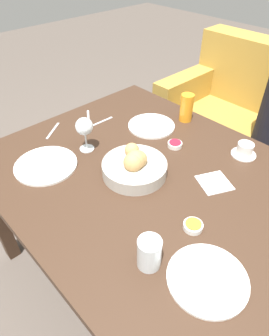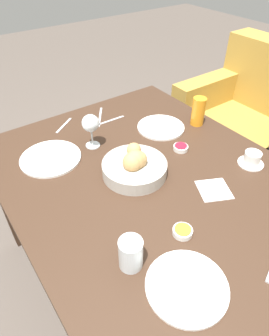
{
  "view_description": "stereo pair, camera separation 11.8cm",
  "coord_description": "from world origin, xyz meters",
  "px_view_note": "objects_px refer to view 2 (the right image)",
  "views": [
    {
      "loc": [
        0.59,
        -0.67,
        1.5
      ],
      "look_at": [
        -0.07,
        -0.05,
        0.74
      ],
      "focal_mm": 32.0,
      "sensor_mm": 36.0,
      "label": 1
    },
    {
      "loc": [
        0.67,
        -0.58,
        1.5
      ],
      "look_at": [
        -0.07,
        -0.05,
        0.74
      ],
      "focal_mm": 32.0,
      "sensor_mm": 36.0,
      "label": 2
    }
  ],
  "objects_px": {
    "bread_basket": "(135,166)",
    "juice_glass": "(198,111)",
    "plate_far_center": "(161,127)",
    "jam_bowl_honey": "(183,231)",
    "fork_silver": "(100,117)",
    "water_tumbler": "(131,254)",
    "coffee_cup": "(252,159)",
    "plate_near_left": "(51,158)",
    "spoon_coffee": "(64,125)",
    "wine_glass": "(91,124)",
    "knife_silver": "(107,122)",
    "napkin": "(214,190)",
    "plate_near_right": "(187,286)",
    "jam_bowl_berry": "(181,148)"
  },
  "relations": [
    {
      "from": "plate_near_left",
      "to": "knife_silver",
      "type": "relative_size",
      "value": 1.33
    },
    {
      "from": "jam_bowl_berry",
      "to": "wine_glass",
      "type": "bearing_deg",
      "value": -130.1
    },
    {
      "from": "water_tumbler",
      "to": "napkin",
      "type": "distance_m",
      "value": 0.44
    },
    {
      "from": "plate_near_right",
      "to": "wine_glass",
      "type": "xyz_separation_m",
      "value": [
        -0.74,
        0.13,
        0.11
      ]
    },
    {
      "from": "plate_far_center",
      "to": "fork_silver",
      "type": "bearing_deg",
      "value": -144.79
    },
    {
      "from": "jam_bowl_honey",
      "to": "napkin",
      "type": "height_order",
      "value": "jam_bowl_honey"
    },
    {
      "from": "bread_basket",
      "to": "juice_glass",
      "type": "bearing_deg",
      "value": 105.44
    },
    {
      "from": "bread_basket",
      "to": "coffee_cup",
      "type": "bearing_deg",
      "value": 61.74
    },
    {
      "from": "plate_near_left",
      "to": "jam_bowl_honey",
      "type": "height_order",
      "value": "jam_bowl_honey"
    },
    {
      "from": "wine_glass",
      "to": "spoon_coffee",
      "type": "distance_m",
      "value": 0.26
    },
    {
      "from": "juice_glass",
      "to": "fork_silver",
      "type": "xyz_separation_m",
      "value": [
        -0.34,
        -0.36,
        -0.07
      ]
    },
    {
      "from": "water_tumbler",
      "to": "spoon_coffee",
      "type": "distance_m",
      "value": 0.85
    },
    {
      "from": "wine_glass",
      "to": "napkin",
      "type": "relative_size",
      "value": 1.02
    },
    {
      "from": "fork_silver",
      "to": "spoon_coffee",
      "type": "bearing_deg",
      "value": -100.01
    },
    {
      "from": "plate_far_center",
      "to": "napkin",
      "type": "distance_m",
      "value": 0.47
    },
    {
      "from": "plate_near_left",
      "to": "jam_bowl_honey",
      "type": "bearing_deg",
      "value": 16.69
    },
    {
      "from": "jam_bowl_honey",
      "to": "spoon_coffee",
      "type": "xyz_separation_m",
      "value": [
        -0.84,
        -0.02,
        -0.01
      ]
    },
    {
      "from": "plate_near_left",
      "to": "fork_silver",
      "type": "height_order",
      "value": "plate_near_left"
    },
    {
      "from": "spoon_coffee",
      "to": "bread_basket",
      "type": "bearing_deg",
      "value": 7.98
    },
    {
      "from": "plate_near_left",
      "to": "jam_bowl_berry",
      "type": "distance_m",
      "value": 0.57
    },
    {
      "from": "jam_bowl_berry",
      "to": "napkin",
      "type": "relative_size",
      "value": 0.43
    },
    {
      "from": "plate_far_center",
      "to": "spoon_coffee",
      "type": "distance_m",
      "value": 0.48
    },
    {
      "from": "water_tumbler",
      "to": "coffee_cup",
      "type": "bearing_deg",
      "value": 97.92
    },
    {
      "from": "juice_glass",
      "to": "coffee_cup",
      "type": "relative_size",
      "value": 1.32
    },
    {
      "from": "juice_glass",
      "to": "spoon_coffee",
      "type": "bearing_deg",
      "value": -124.2
    },
    {
      "from": "bread_basket",
      "to": "napkin",
      "type": "xyz_separation_m",
      "value": [
        0.25,
        0.19,
        -0.04
      ]
    },
    {
      "from": "bread_basket",
      "to": "plate_near_right",
      "type": "distance_m",
      "value": 0.51
    },
    {
      "from": "wine_glass",
      "to": "plate_near_left",
      "type": "bearing_deg",
      "value": -95.74
    },
    {
      "from": "plate_far_center",
      "to": "jam_bowl_honey",
      "type": "xyz_separation_m",
      "value": [
        0.54,
        -0.35,
        0.01
      ]
    },
    {
      "from": "wine_glass",
      "to": "jam_bowl_berry",
      "type": "xyz_separation_m",
      "value": [
        0.25,
        0.3,
        -0.1
      ]
    },
    {
      "from": "plate_near_left",
      "to": "spoon_coffee",
      "type": "relative_size",
      "value": 2.09
    },
    {
      "from": "bread_basket",
      "to": "plate_near_left",
      "type": "distance_m",
      "value": 0.37
    },
    {
      "from": "plate_near_right",
      "to": "jam_bowl_berry",
      "type": "xyz_separation_m",
      "value": [
        -0.49,
        0.43,
        0.01
      ]
    },
    {
      "from": "bread_basket",
      "to": "coffee_cup",
      "type": "relative_size",
      "value": 2.43
    },
    {
      "from": "fork_silver",
      "to": "plate_near_left",
      "type": "bearing_deg",
      "value": -62.56
    },
    {
      "from": "coffee_cup",
      "to": "napkin",
      "type": "bearing_deg",
      "value": -85.19
    },
    {
      "from": "juice_glass",
      "to": "spoon_coffee",
      "type": "xyz_separation_m",
      "value": [
        -0.37,
        -0.55,
        -0.07
      ]
    },
    {
      "from": "knife_silver",
      "to": "napkin",
      "type": "xyz_separation_m",
      "value": [
        0.66,
        0.06,
        0.0
      ]
    },
    {
      "from": "knife_silver",
      "to": "wine_glass",
      "type": "bearing_deg",
      "value": -49.45
    },
    {
      "from": "water_tumbler",
      "to": "knife_silver",
      "type": "bearing_deg",
      "value": 153.08
    },
    {
      "from": "bread_basket",
      "to": "juice_glass",
      "type": "distance_m",
      "value": 0.5
    },
    {
      "from": "juice_glass",
      "to": "spoon_coffee",
      "type": "distance_m",
      "value": 0.67
    },
    {
      "from": "bread_basket",
      "to": "plate_far_center",
      "type": "distance_m",
      "value": 0.37
    },
    {
      "from": "jam_bowl_honey",
      "to": "fork_silver",
      "type": "xyz_separation_m",
      "value": [
        -0.8,
        0.17,
        -0.01
      ]
    },
    {
      "from": "plate_far_center",
      "to": "jam_bowl_honey",
      "type": "relative_size",
      "value": 3.51
    },
    {
      "from": "bread_basket",
      "to": "jam_bowl_honey",
      "type": "xyz_separation_m",
      "value": [
        0.33,
        -0.05,
        -0.03
      ]
    },
    {
      "from": "bread_basket",
      "to": "jam_bowl_honey",
      "type": "height_order",
      "value": "bread_basket"
    },
    {
      "from": "coffee_cup",
      "to": "plate_near_right",
      "type": "bearing_deg",
      "value": -67.63
    },
    {
      "from": "knife_silver",
      "to": "spoon_coffee",
      "type": "bearing_deg",
      "value": -116.0
    },
    {
      "from": "bread_basket",
      "to": "plate_near_left",
      "type": "xyz_separation_m",
      "value": [
        -0.29,
        -0.23,
        -0.04
      ]
    }
  ]
}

